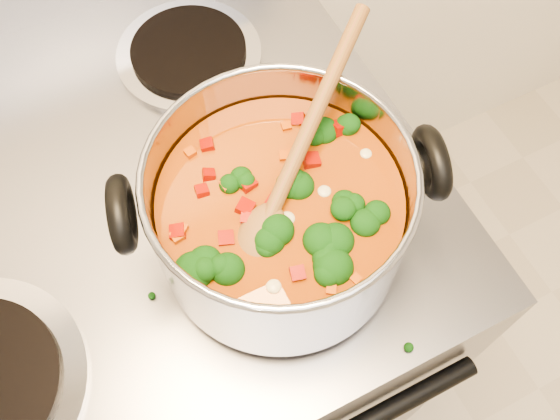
% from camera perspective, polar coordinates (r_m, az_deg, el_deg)
% --- Properties ---
extents(electric_range, '(0.77, 0.70, 1.08)m').
position_cam_1_polar(electric_range, '(1.17, -10.81, -9.63)').
color(electric_range, gray).
rests_on(electric_range, ground).
extents(stockpot, '(0.32, 0.26, 0.16)m').
position_cam_1_polar(stockpot, '(0.63, -0.02, -0.24)').
color(stockpot, '#A3A3AB').
rests_on(stockpot, electric_range).
extents(wooden_spoon, '(0.24, 0.20, 0.10)m').
position_cam_1_polar(wooden_spoon, '(0.59, 0.70, 3.15)').
color(wooden_spoon, brown).
rests_on(wooden_spoon, stockpot).
extents(cooktop_crumbs, '(0.27, 0.29, 0.01)m').
position_cam_1_polar(cooktop_crumbs, '(0.70, -11.40, -6.36)').
color(cooktop_crumbs, black).
rests_on(cooktop_crumbs, electric_range).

